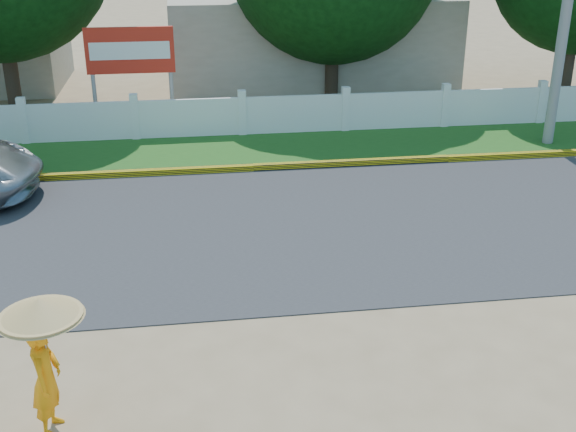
% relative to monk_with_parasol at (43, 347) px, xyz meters
% --- Properties ---
extents(ground, '(120.00, 120.00, 0.00)m').
position_rel_monk_with_parasol_xyz_m(ground, '(3.38, 1.26, -1.19)').
color(ground, '#9E8460').
rests_on(ground, ground).
extents(road, '(60.00, 7.00, 0.02)m').
position_rel_monk_with_parasol_xyz_m(road, '(3.38, 5.76, -1.18)').
color(road, '#38383A').
rests_on(road, ground).
extents(grass_verge, '(60.00, 3.50, 0.03)m').
position_rel_monk_with_parasol_xyz_m(grass_verge, '(3.38, 11.01, -1.18)').
color(grass_verge, '#2D601E').
rests_on(grass_verge, ground).
extents(curb, '(40.00, 0.18, 0.16)m').
position_rel_monk_with_parasol_xyz_m(curb, '(3.38, 9.31, -1.11)').
color(curb, yellow).
rests_on(curb, ground).
extents(fence, '(40.00, 0.10, 1.10)m').
position_rel_monk_with_parasol_xyz_m(fence, '(3.38, 12.46, -0.64)').
color(fence, silver).
rests_on(fence, ground).
extents(building_near, '(10.00, 6.00, 3.20)m').
position_rel_monk_with_parasol_xyz_m(building_near, '(6.38, 19.26, 0.41)').
color(building_near, '#B7AD99').
rests_on(building_near, ground).
extents(monk_with_parasol, '(1.01, 1.01, 1.83)m').
position_rel_monk_with_parasol_xyz_m(monk_with_parasol, '(0.00, 0.00, 0.00)').
color(monk_with_parasol, orange).
rests_on(monk_with_parasol, ground).
extents(billboard, '(2.50, 0.13, 2.95)m').
position_rel_monk_with_parasol_xyz_m(billboard, '(0.32, 13.56, 0.95)').
color(billboard, gray).
rests_on(billboard, ground).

